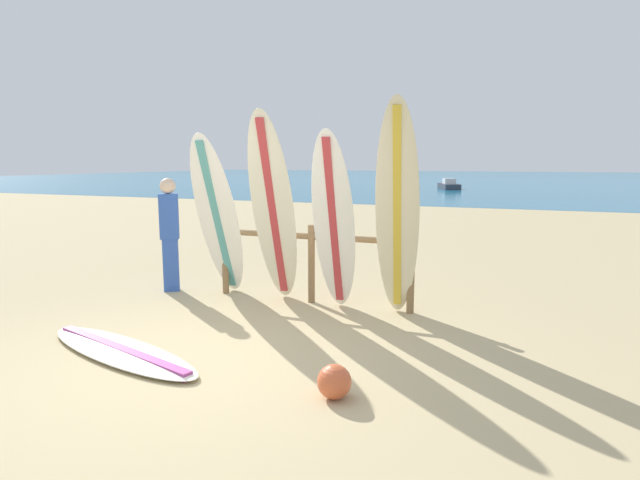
% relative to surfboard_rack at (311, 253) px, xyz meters
% --- Properties ---
extents(ground_plane, '(120.00, 120.00, 0.00)m').
position_rel_surfboard_rack_xyz_m(ground_plane, '(-0.28, -2.47, -0.67)').
color(ground_plane, tan).
extents(ocean_water, '(120.00, 80.00, 0.01)m').
position_rel_surfboard_rack_xyz_m(ocean_water, '(-0.28, 55.53, -0.66)').
color(ocean_water, '#196B93').
rests_on(ocean_water, ground).
extents(surfboard_rack, '(2.74, 0.09, 1.03)m').
position_rel_surfboard_rack_xyz_m(surfboard_rack, '(0.00, 0.00, 0.00)').
color(surfboard_rack, olive).
rests_on(surfboard_rack, ground).
extents(surfboard_leaning_far_left, '(0.72, 1.14, 2.21)m').
position_rel_surfboard_rack_xyz_m(surfboard_leaning_far_left, '(-1.22, -0.30, 0.44)').
color(surfboard_leaning_far_left, white).
rests_on(surfboard_leaning_far_left, ground).
extents(surfboard_leaning_left, '(0.75, 1.23, 2.46)m').
position_rel_surfboard_rack_xyz_m(surfboard_leaning_left, '(-0.35, -0.39, 0.56)').
color(surfboard_leaning_left, silver).
rests_on(surfboard_leaning_left, ground).
extents(surfboard_leaning_center_left, '(0.60, 0.91, 2.22)m').
position_rel_surfboard_rack_xyz_m(surfboard_leaning_center_left, '(0.45, -0.38, 0.45)').
color(surfboard_leaning_center_left, white).
rests_on(surfboard_leaning_center_left, ground).
extents(surfboard_leaning_center, '(0.63, 0.91, 2.56)m').
position_rel_surfboard_rack_xyz_m(surfboard_leaning_center, '(1.21, -0.34, 0.61)').
color(surfboard_leaning_center, beige).
rests_on(surfboard_leaning_center, ground).
extents(surfboard_lying_on_sand, '(2.30, 1.14, 0.08)m').
position_rel_surfboard_rack_xyz_m(surfboard_lying_on_sand, '(-0.98, -2.44, -0.63)').
color(surfboard_lying_on_sand, white).
rests_on(surfboard_lying_on_sand, ground).
extents(beachgoer_standing, '(0.31, 0.28, 1.62)m').
position_rel_surfboard_rack_xyz_m(beachgoer_standing, '(-2.12, -0.18, 0.22)').
color(beachgoer_standing, '#3359B2').
rests_on(beachgoer_standing, ground).
extents(small_boat_offshore, '(1.94, 3.00, 0.71)m').
position_rel_surfboard_rack_xyz_m(small_boat_offshore, '(-2.61, 29.93, -0.41)').
color(small_boat_offshore, '#333842').
rests_on(small_boat_offshore, ocean_water).
extents(beach_ball, '(0.27, 0.27, 0.27)m').
position_rel_surfboard_rack_xyz_m(beach_ball, '(1.28, -2.55, -0.53)').
color(beach_ball, '#CC5933').
rests_on(beach_ball, ground).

